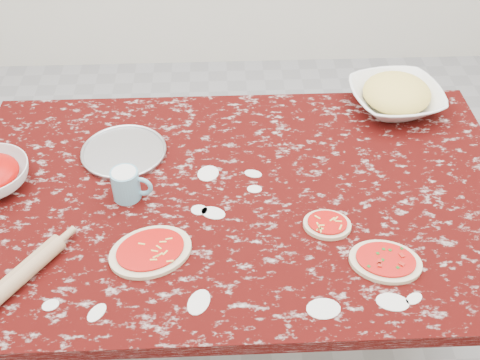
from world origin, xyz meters
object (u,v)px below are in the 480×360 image
Objects in this scene: pizza_tray at (124,152)px; cheese_bowl at (396,98)px; flour_mug at (127,184)px; rolling_pin at (26,271)px; worktable at (240,213)px.

cheese_bowl is at bearing 13.18° from pizza_tray.
pizza_tray is 2.18× the size of flour_mug.
pizza_tray is 0.20m from flour_mug.
rolling_pin is at bearing -128.64° from flour_mug.
flour_mug is 0.36m from rolling_pin.
worktable is at bearing -28.95° from pizza_tray.
rolling_pin is at bearing -111.73° from pizza_tray.
flour_mug is (-0.86, -0.41, 0.01)m from cheese_bowl.
pizza_tray is at bearing 68.27° from rolling_pin.
flour_mug is (0.03, -0.20, 0.04)m from pizza_tray.
worktable is 6.24× the size of pizza_tray.
flour_mug is 0.51× the size of rolling_pin.
flour_mug reaches higher than cheese_bowl.
rolling_pin is (-0.22, -0.28, -0.02)m from flour_mug.
flour_mug reaches higher than pizza_tray.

